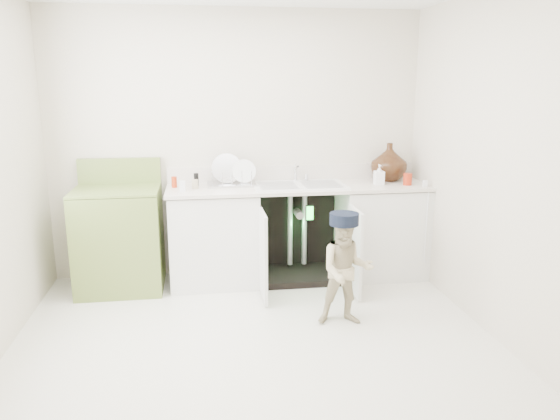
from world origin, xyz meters
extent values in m
plane|color=beige|center=(0.00, 0.00, 0.00)|extent=(3.50, 3.50, 0.00)
cube|color=beige|center=(0.00, 1.50, 1.25)|extent=(3.50, 2.50, 0.02)
cube|color=beige|center=(0.00, -1.50, 1.25)|extent=(3.50, 2.50, 0.02)
cube|color=beige|center=(1.75, 0.00, 1.25)|extent=(2.50, 3.00, 0.02)
cube|color=silver|center=(-0.25, 1.20, 0.43)|extent=(0.80, 0.60, 0.86)
cube|color=silver|center=(1.35, 1.20, 0.43)|extent=(0.80, 0.60, 0.86)
cube|color=black|center=(0.55, 1.47, 0.43)|extent=(0.80, 0.06, 0.86)
cube|color=black|center=(0.55, 1.20, 0.03)|extent=(0.80, 0.60, 0.06)
cylinder|color=gray|center=(0.48, 1.30, 0.45)|extent=(0.05, 0.05, 0.70)
cylinder|color=gray|center=(0.62, 1.30, 0.45)|extent=(0.05, 0.05, 0.70)
cylinder|color=gray|center=(0.55, 1.25, 0.62)|extent=(0.07, 0.18, 0.07)
cube|color=silver|center=(0.15, 0.70, 0.40)|extent=(0.03, 0.40, 0.76)
cube|color=silver|center=(0.95, 0.70, 0.40)|extent=(0.02, 0.40, 0.76)
cube|color=beige|center=(0.55, 1.20, 0.89)|extent=(2.44, 0.64, 0.03)
cube|color=beige|center=(0.55, 1.49, 0.98)|extent=(2.44, 0.02, 0.15)
cube|color=white|center=(0.55, 1.20, 0.90)|extent=(0.85, 0.55, 0.02)
cube|color=gray|center=(0.34, 1.20, 0.91)|extent=(0.34, 0.40, 0.01)
cube|color=gray|center=(0.76, 1.20, 0.91)|extent=(0.34, 0.40, 0.01)
cylinder|color=silver|center=(0.55, 1.42, 0.99)|extent=(0.03, 0.03, 0.17)
cylinder|color=silver|center=(0.55, 1.36, 1.06)|extent=(0.02, 0.14, 0.02)
cylinder|color=silver|center=(0.66, 1.42, 0.94)|extent=(0.04, 0.04, 0.06)
cylinder|color=white|center=(1.68, 0.89, 0.55)|extent=(0.01, 0.01, 0.70)
cube|color=white|center=(1.68, 0.98, 0.93)|extent=(0.04, 0.02, 0.06)
cube|color=silver|center=(-0.07, 1.32, 0.91)|extent=(0.45, 0.30, 0.02)
cylinder|color=silver|center=(-0.11, 1.34, 0.99)|extent=(0.28, 0.10, 0.27)
cylinder|color=white|center=(0.05, 1.32, 0.98)|extent=(0.22, 0.06, 0.22)
cylinder|color=silver|center=(-0.25, 1.22, 0.98)|extent=(0.01, 0.01, 0.13)
cylinder|color=silver|center=(-0.16, 1.22, 0.98)|extent=(0.01, 0.01, 0.13)
cylinder|color=silver|center=(-0.07, 1.22, 0.98)|extent=(0.01, 0.01, 0.13)
cylinder|color=silver|center=(0.02, 1.22, 0.98)|extent=(0.01, 0.01, 0.13)
cylinder|color=silver|center=(0.11, 1.22, 0.98)|extent=(0.01, 0.01, 0.13)
imported|color=#442613|center=(1.46, 1.34, 1.08)|extent=(0.35, 0.35, 0.36)
imported|color=#DA460B|center=(1.39, 1.30, 1.02)|extent=(0.09, 0.09, 0.23)
imported|color=white|center=(1.29, 1.14, 0.99)|extent=(0.09, 0.09, 0.19)
cylinder|color=#A9260E|center=(1.55, 1.08, 0.96)|extent=(0.08, 0.08, 0.11)
cylinder|color=#AF2D0F|center=(-0.59, 1.28, 0.95)|extent=(0.05, 0.05, 0.10)
cylinder|color=#BBAD89|center=(-0.41, 1.20, 0.94)|extent=(0.06, 0.06, 0.08)
cylinder|color=black|center=(-0.40, 1.32, 0.96)|extent=(0.04, 0.04, 0.12)
cube|color=silver|center=(-0.52, 1.10, 0.95)|extent=(0.05, 0.05, 0.09)
cube|color=olive|center=(-1.10, 1.18, 0.45)|extent=(0.74, 0.65, 0.90)
cube|color=olive|center=(-1.10, 1.18, 0.91)|extent=(0.74, 0.65, 0.02)
cube|color=olive|center=(-1.10, 1.46, 1.04)|extent=(0.74, 0.06, 0.23)
cylinder|color=black|center=(-1.28, 1.02, 0.91)|extent=(0.17, 0.17, 0.02)
cylinder|color=silver|center=(-1.28, 1.02, 0.92)|extent=(0.20, 0.20, 0.01)
cylinder|color=black|center=(-1.28, 1.33, 0.91)|extent=(0.17, 0.17, 0.02)
cylinder|color=silver|center=(-1.28, 1.33, 0.92)|extent=(0.20, 0.20, 0.01)
cylinder|color=black|center=(-0.91, 1.02, 0.91)|extent=(0.17, 0.17, 0.02)
cylinder|color=silver|center=(-0.91, 1.02, 0.92)|extent=(0.20, 0.20, 0.01)
cylinder|color=black|center=(-0.91, 1.33, 0.91)|extent=(0.17, 0.17, 0.02)
cylinder|color=silver|center=(-0.91, 1.33, 0.92)|extent=(0.20, 0.20, 0.01)
imported|color=beige|center=(0.72, 0.15, 0.43)|extent=(0.45, 0.37, 0.87)
cylinder|color=black|center=(0.72, 0.15, 0.84)|extent=(0.24, 0.24, 0.09)
cube|color=black|center=(0.73, 0.25, 0.80)|extent=(0.18, 0.11, 0.01)
cube|color=black|center=(0.58, 0.86, 0.72)|extent=(0.07, 0.01, 0.14)
cube|color=#26F23F|center=(0.58, 0.85, 0.72)|extent=(0.06, 0.00, 0.12)
camera|label=1|loc=(-0.36, -3.69, 1.85)|focal=35.00mm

